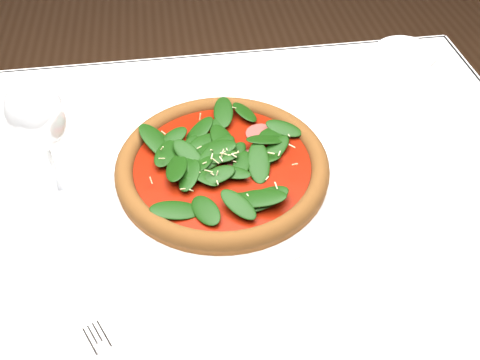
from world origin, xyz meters
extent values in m
cube|color=white|center=(0.00, 0.00, 0.73)|extent=(1.20, 0.80, 0.04)
cylinder|color=#492C1D|center=(0.54, 0.34, 0.35)|extent=(0.06, 0.06, 0.71)
cube|color=white|center=(0.00, 0.40, 0.64)|extent=(1.20, 0.01, 0.22)
cylinder|color=white|center=(0.06, 0.04, 0.76)|extent=(0.39, 0.39, 0.01)
torus|color=white|center=(0.06, 0.04, 0.76)|extent=(0.39, 0.39, 0.01)
cylinder|color=#975724|center=(0.06, 0.04, 0.77)|extent=(0.43, 0.43, 0.01)
torus|color=#A86126|center=(0.06, 0.04, 0.78)|extent=(0.43, 0.43, 0.03)
cylinder|color=#950D05|center=(0.06, 0.04, 0.78)|extent=(0.35, 0.35, 0.00)
cylinder|color=#9E4A3F|center=(0.06, 0.04, 0.78)|extent=(0.31, 0.31, 0.00)
ellipsoid|color=#12380A|center=(0.06, 0.04, 0.79)|extent=(0.34, 0.34, 0.03)
cylinder|color=beige|center=(0.06, 0.04, 0.80)|extent=(0.31, 0.31, 0.00)
cylinder|color=silver|center=(-0.19, 0.04, 0.75)|extent=(0.07, 0.07, 0.00)
cylinder|color=silver|center=(-0.19, 0.04, 0.80)|extent=(0.01, 0.01, 0.10)
ellipsoid|color=silver|center=(-0.19, 0.04, 0.90)|extent=(0.08, 0.08, 0.11)
cube|color=silver|center=(-0.12, -0.23, 0.76)|extent=(0.04, 0.05, 0.00)
cylinder|color=white|center=(0.49, 0.34, 0.75)|extent=(0.13, 0.13, 0.01)
torus|color=white|center=(0.49, 0.34, 0.76)|extent=(0.13, 0.13, 0.01)
camera|label=1|loc=(0.00, -0.57, 1.36)|focal=40.00mm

